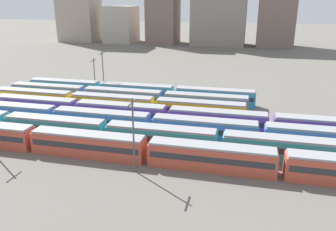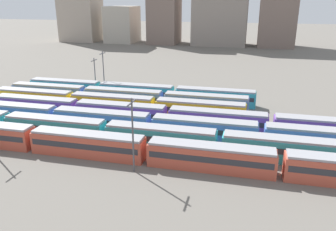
# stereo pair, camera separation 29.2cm
# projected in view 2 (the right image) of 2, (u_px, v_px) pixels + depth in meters

# --- Properties ---
(ground_plane) EXTENTS (600.00, 600.00, 0.00)m
(ground_plane) POSITION_uv_depth(u_px,v_px,m) (29.00, 114.00, 71.79)
(ground_plane) COLOR #666059
(train_track_0) EXTENTS (93.60, 3.06, 3.75)m
(train_track_0) POSITION_uv_depth(u_px,v_px,m) (211.00, 157.00, 47.84)
(train_track_0) COLOR #BC4C38
(train_track_0) RESTS_ON ground_plane
(train_track_1) EXTENTS (74.70, 3.06, 3.75)m
(train_track_1) POSITION_uv_depth(u_px,v_px,m) (106.00, 132.00, 56.67)
(train_track_1) COLOR teal
(train_track_1) RESTS_ON ground_plane
(train_track_2) EXTENTS (112.50, 3.06, 3.75)m
(train_track_2) POSITION_uv_depth(u_px,v_px,m) (261.00, 134.00, 55.81)
(train_track_2) COLOR #4C70BC
(train_track_2) RESTS_ON ground_plane
(train_track_3) EXTENTS (112.50, 3.06, 3.75)m
(train_track_3) POSITION_uv_depth(u_px,v_px,m) (271.00, 124.00, 60.20)
(train_track_3) COLOR #6B429E
(train_track_3) RESTS_ON ground_plane
(train_track_4) EXTENTS (55.80, 3.06, 3.75)m
(train_track_4) POSITION_uv_depth(u_px,v_px,m) (112.00, 103.00, 72.18)
(train_track_4) COLOR yellow
(train_track_4) RESTS_ON ground_plane
(train_track_5) EXTENTS (55.80, 3.06, 3.75)m
(train_track_5) POSITION_uv_depth(u_px,v_px,m) (123.00, 97.00, 76.85)
(train_track_5) COLOR #4C70BC
(train_track_5) RESTS_ON ground_plane
(train_track_6) EXTENTS (55.80, 3.06, 3.75)m
(train_track_6) POSITION_uv_depth(u_px,v_px,m) (136.00, 92.00, 81.31)
(train_track_6) COLOR teal
(train_track_6) RESTS_ON ground_plane
(catenary_pole_1) EXTENTS (0.24, 3.20, 9.04)m
(catenary_pole_1) POSITION_uv_depth(u_px,v_px,m) (95.00, 74.00, 85.78)
(catenary_pole_1) COLOR #4C4C51
(catenary_pole_1) RESTS_ON ground_plane
(catenary_pole_2) EXTENTS (0.24, 3.20, 10.75)m
(catenary_pole_2) POSITION_uv_depth(u_px,v_px,m) (133.00, 132.00, 45.90)
(catenary_pole_2) COLOR #4C4C51
(catenary_pole_2) RESTS_ON ground_plane
(catenary_pole_3) EXTENTS (0.24, 3.20, 10.91)m
(catenary_pole_3) POSITION_uv_depth(u_px,v_px,m) (104.00, 71.00, 84.65)
(catenary_pole_3) COLOR #4C4C51
(catenary_pole_3) RESTS_ON ground_plane
(distant_building_1) EXTENTS (15.23, 19.12, 19.15)m
(distant_building_1) POSITION_uv_depth(u_px,v_px,m) (122.00, 24.00, 186.33)
(distant_building_1) COLOR #B2A899
(distant_building_1) RESTS_ON ground_plane
(distant_building_2) EXTENTS (14.99, 18.73, 38.00)m
(distant_building_2) POSITION_uv_depth(u_px,v_px,m) (164.00, 7.00, 177.91)
(distant_building_2) COLOR #7A665B
(distant_building_2) RESTS_ON ground_plane
(distant_building_3) EXTENTS (27.20, 18.38, 45.06)m
(distant_building_3) POSITION_uv_depth(u_px,v_px,m) (221.00, 0.00, 170.19)
(distant_building_3) COLOR gray
(distant_building_3) RESTS_ON ground_plane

